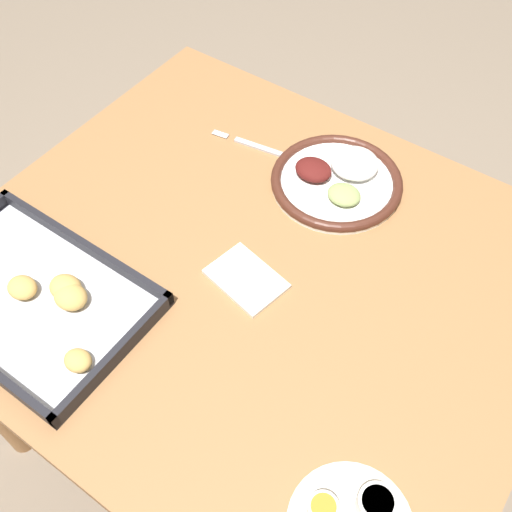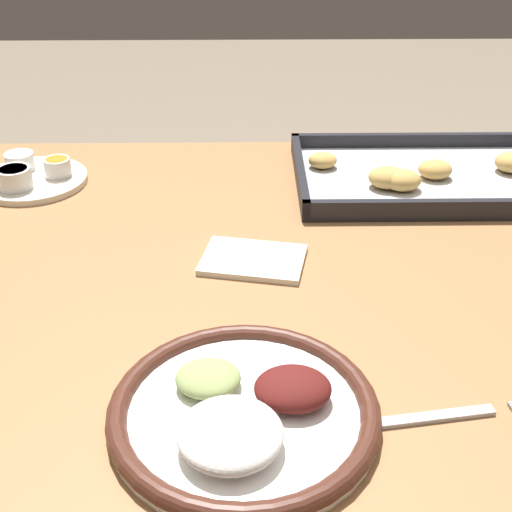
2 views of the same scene
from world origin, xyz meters
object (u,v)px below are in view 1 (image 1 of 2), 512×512
object	(u,v)px
dinner_plate	(338,179)
fork	(265,149)
napkin	(246,279)
baking_tray	(30,296)

from	to	relation	value
dinner_plate	fork	size ratio (longest dim) A/B	1.17
dinner_plate	napkin	distance (m)	0.29
dinner_plate	fork	world-z (taller)	dinner_plate
dinner_plate	napkin	world-z (taller)	dinner_plate
dinner_plate	baking_tray	size ratio (longest dim) A/B	0.63
dinner_plate	baking_tray	world-z (taller)	dinner_plate
fork	baking_tray	bearing A→B (deg)	69.04
baking_tray	napkin	bearing A→B (deg)	-138.71
fork	napkin	xyz separation A→B (m)	(-0.16, 0.29, 0.00)
napkin	fork	bearing A→B (deg)	-61.16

